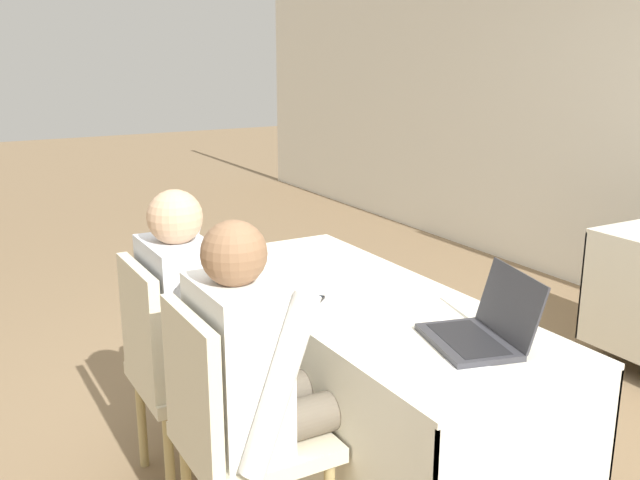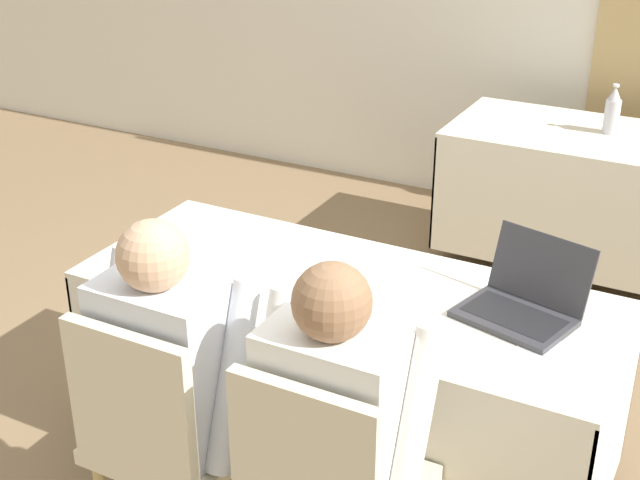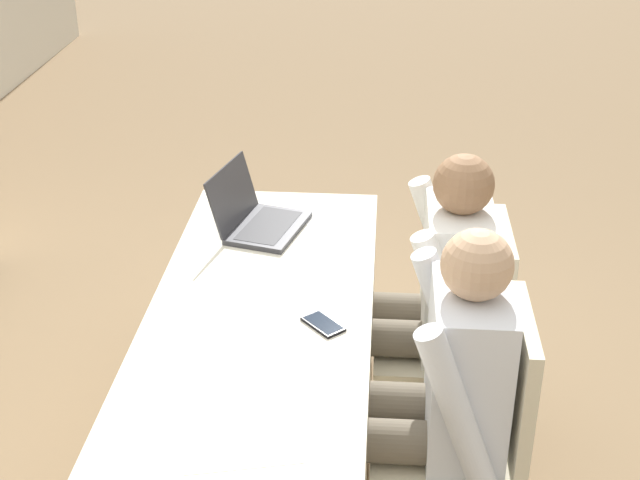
% 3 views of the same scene
% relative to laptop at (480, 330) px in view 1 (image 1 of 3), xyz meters
% --- Properties ---
extents(ground_plane, '(24.00, 24.00, 0.00)m').
position_rel_laptop_xyz_m(ground_plane, '(-0.55, -0.08, -0.78)').
color(ground_plane, '#846B4C').
extents(conference_table_near, '(1.78, 0.71, 0.73)m').
position_rel_laptop_xyz_m(conference_table_near, '(-0.55, -0.08, -0.23)').
color(conference_table_near, silver).
rests_on(conference_table_near, ground_plane).
extents(laptop, '(0.39, 0.36, 0.23)m').
position_rel_laptop_xyz_m(laptop, '(0.00, 0.00, 0.00)').
color(laptop, '#333338').
rests_on(laptop, conference_table_near).
extents(cell_phone, '(0.15, 0.15, 0.01)m').
position_rel_laptop_xyz_m(cell_phone, '(-0.64, -0.29, -0.04)').
color(cell_phone, black).
rests_on(cell_phone, conference_table_near).
extents(paper_beside_laptop, '(0.27, 0.34, 0.00)m').
position_rel_laptop_xyz_m(paper_beside_laptop, '(-1.19, -0.12, -0.04)').
color(paper_beside_laptop, white).
rests_on(paper_beside_laptop, conference_table_near).
extents(paper_centre_table, '(0.24, 0.32, 0.00)m').
position_rel_laptop_xyz_m(paper_centre_table, '(0.14, -0.24, -0.04)').
color(paper_centre_table, white).
rests_on(paper_centre_table, conference_table_near).
extents(paper_left_edge, '(0.31, 0.36, 0.00)m').
position_rel_laptop_xyz_m(paper_left_edge, '(-0.36, -0.06, -0.04)').
color(paper_left_edge, white).
rests_on(paper_left_edge, conference_table_near).
extents(chair_near_left, '(0.44, 0.44, 0.90)m').
position_rel_laptop_xyz_m(chair_near_left, '(-0.82, -0.75, -0.28)').
color(chair_near_left, tan).
rests_on(chair_near_left, ground_plane).
extents(chair_near_right, '(0.44, 0.44, 0.90)m').
position_rel_laptop_xyz_m(chair_near_right, '(-0.29, -0.75, -0.28)').
color(chair_near_right, tan).
rests_on(chair_near_right, ground_plane).
extents(person_checkered_shirt, '(0.50, 0.52, 1.16)m').
position_rel_laptop_xyz_m(person_checkered_shirt, '(-0.82, -0.64, -0.12)').
color(person_checkered_shirt, '#665B4C').
rests_on(person_checkered_shirt, ground_plane).
extents(person_white_shirt, '(0.50, 0.52, 1.16)m').
position_rel_laptop_xyz_m(person_white_shirt, '(-0.29, -0.64, -0.12)').
color(person_white_shirt, '#665B4C').
rests_on(person_white_shirt, ground_plane).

